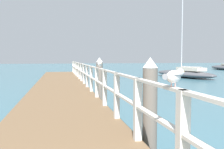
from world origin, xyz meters
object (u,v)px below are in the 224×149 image
at_px(dock_piling_near, 150,105).
at_px(seagull_background, 99,64).
at_px(seagull_foreground, 174,76).
at_px(boat_0, 185,73).
at_px(dock_piling_far, 100,79).

xyz_separation_m(dock_piling_near, seagull_background, (-0.38, 3.77, 0.69)).
relative_size(seagull_foreground, seagull_background, 0.85).
bearing_deg(boat_0, dock_piling_near, -135.50).
bearing_deg(seagull_foreground, dock_piling_near, 130.30).
height_order(dock_piling_near, seagull_foreground, dock_piling_near).
bearing_deg(boat_0, dock_piling_far, -147.75).
xyz_separation_m(dock_piling_far, seagull_foreground, (-0.37, -7.95, 0.69)).
height_order(seagull_background, boat_0, boat_0).
xyz_separation_m(seagull_background, boat_0, (10.07, 13.13, -1.21)).
height_order(dock_piling_far, seagull_foreground, dock_piling_far).
bearing_deg(dock_piling_near, seagull_background, 95.76).
distance_m(dock_piling_far, seagull_foreground, 7.99).
bearing_deg(seagull_background, dock_piling_far, -102.05).
bearing_deg(boat_0, seagull_foreground, -133.98).
relative_size(seagull_background, boat_0, 0.05).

